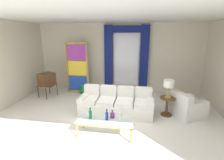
# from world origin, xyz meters

# --- Properties ---
(ground_plane) EXTENTS (16.00, 16.00, 0.00)m
(ground_plane) POSITION_xyz_m (0.00, 0.00, 0.00)
(ground_plane) COLOR white
(wall_rear) EXTENTS (8.00, 0.12, 3.00)m
(wall_rear) POSITION_xyz_m (0.00, 3.06, 1.50)
(wall_rear) COLOR beige
(wall_rear) RESTS_ON ground
(wall_left) EXTENTS (0.12, 7.00, 3.00)m
(wall_left) POSITION_xyz_m (-3.66, 0.60, 1.50)
(wall_left) COLOR beige
(wall_left) RESTS_ON ground
(ceiling_slab) EXTENTS (8.00, 7.60, 0.04)m
(ceiling_slab) POSITION_xyz_m (0.00, 0.80, 3.02)
(ceiling_slab) COLOR white
(curtained_window) EXTENTS (2.00, 0.17, 2.70)m
(curtained_window) POSITION_xyz_m (0.37, 2.89, 1.74)
(curtained_window) COLOR white
(curtained_window) RESTS_ON ground
(couch_white_long) EXTENTS (2.35, 0.95, 0.86)m
(couch_white_long) POSITION_xyz_m (0.24, 0.73, 0.31)
(couch_white_long) COLOR white
(couch_white_long) RESTS_ON ground
(coffee_table) EXTENTS (1.41, 0.56, 0.41)m
(coffee_table) POSITION_xyz_m (0.14, -0.62, 0.37)
(coffee_table) COLOR silver
(coffee_table) RESTS_ON ground
(bottle_blue_decanter) EXTENTS (0.07, 0.07, 0.32)m
(bottle_blue_decanter) POSITION_xyz_m (0.52, -0.63, 0.54)
(bottle_blue_decanter) COLOR silver
(bottle_blue_decanter) RESTS_ON coffee_table
(bottle_crystal_tall) EXTENTS (0.07, 0.07, 0.30)m
(bottle_crystal_tall) POSITION_xyz_m (0.18, -0.58, 0.53)
(bottle_crystal_tall) COLOR navy
(bottle_crystal_tall) RESTS_ON coffee_table
(bottle_amber_squat) EXTENTS (0.11, 0.11, 0.22)m
(bottle_amber_squat) POSITION_xyz_m (0.30, -0.46, 0.49)
(bottle_amber_squat) COLOR #753384
(bottle_amber_squat) RESTS_ON coffee_table
(bottle_ruby_flask) EXTENTS (0.08, 0.08, 0.31)m
(bottle_ruby_flask) POSITION_xyz_m (-0.24, -0.60, 0.53)
(bottle_ruby_flask) COLOR #196B3D
(bottle_ruby_flask) RESTS_ON coffee_table
(vintage_tv) EXTENTS (0.68, 0.73, 1.35)m
(vintage_tv) POSITION_xyz_m (-2.76, 1.71, 0.73)
(vintage_tv) COLOR brown
(vintage_tv) RESTS_ON ground
(armchair_white) EXTENTS (1.09, 1.08, 0.80)m
(armchair_white) POSITION_xyz_m (2.47, 0.80, 0.29)
(armchair_white) COLOR white
(armchair_white) RESTS_ON ground
(stained_glass_divider) EXTENTS (0.95, 0.05, 2.20)m
(stained_glass_divider) POSITION_xyz_m (-1.69, 2.39, 1.06)
(stained_glass_divider) COLOR gold
(stained_glass_divider) RESTS_ON ground
(peacock_figurine) EXTENTS (0.44, 0.60, 0.50)m
(peacock_figurine) POSITION_xyz_m (-1.35, 2.07, 0.22)
(peacock_figurine) COLOR beige
(peacock_figurine) RESTS_ON ground
(round_side_table) EXTENTS (0.48, 0.48, 0.59)m
(round_side_table) POSITION_xyz_m (1.86, 0.76, 0.36)
(round_side_table) COLOR brown
(round_side_table) RESTS_ON ground
(table_lamp_brass) EXTENTS (0.32, 0.32, 0.57)m
(table_lamp_brass) POSITION_xyz_m (1.86, 0.76, 1.03)
(table_lamp_brass) COLOR #B29338
(table_lamp_brass) RESTS_ON round_side_table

